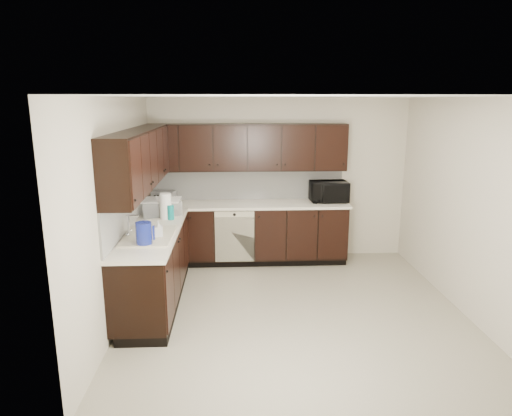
{
  "coord_description": "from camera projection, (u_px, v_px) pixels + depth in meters",
  "views": [
    {
      "loc": [
        -0.69,
        -5.05,
        2.47
      ],
      "look_at": [
        -0.42,
        0.6,
        1.12
      ],
      "focal_mm": 32.0,
      "sensor_mm": 36.0,
      "label": 1
    }
  ],
  "objects": [
    {
      "name": "dishwasher",
      "position": [
        235.0,
        233.0,
        6.72
      ],
      "size": [
        0.58,
        0.04,
        0.78
      ],
      "color": "beige",
      "rests_on": "lower_cabinets"
    },
    {
      "name": "wall_left",
      "position": [
        119.0,
        211.0,
        5.13
      ],
      "size": [
        0.02,
        4.0,
        2.5
      ],
      "primitive_type": "cube",
      "color": "beige",
      "rests_on": "floor"
    },
    {
      "name": "soap_bottle_b",
      "position": [
        156.0,
        205.0,
        6.21
      ],
      "size": [
        0.12,
        0.12,
        0.26
      ],
      "primitive_type": "imported",
      "rotation": [
        0.0,
        0.0,
        -0.31
      ],
      "color": "gray",
      "rests_on": "countertop"
    },
    {
      "name": "sink",
      "position": [
        149.0,
        242.0,
        5.22
      ],
      "size": [
        0.54,
        0.82,
        0.42
      ],
      "color": "beige",
      "rests_on": "countertop"
    },
    {
      "name": "wall_back",
      "position": [
        279.0,
        179.0,
        7.16
      ],
      "size": [
        4.0,
        0.02,
        2.5
      ],
      "primitive_type": "cube",
      "color": "beige",
      "rests_on": "floor"
    },
    {
      "name": "lower_cabinets",
      "position": [
        213.0,
        249.0,
        6.45
      ],
      "size": [
        3.0,
        2.8,
        0.9
      ],
      "color": "black",
      "rests_on": "floor"
    },
    {
      "name": "ceiling",
      "position": [
        298.0,
        97.0,
        4.93
      ],
      "size": [
        4.0,
        4.0,
        0.0
      ],
      "primitive_type": "plane",
      "rotation": [
        3.14,
        0.0,
        0.0
      ],
      "color": "white",
      "rests_on": "wall_back"
    },
    {
      "name": "upper_cabinets",
      "position": [
        204.0,
        152.0,
        6.22
      ],
      "size": [
        3.0,
        2.8,
        0.7
      ],
      "color": "black",
      "rests_on": "wall_back"
    },
    {
      "name": "wall_right",
      "position": [
        466.0,
        207.0,
        5.31
      ],
      "size": [
        0.02,
        4.0,
        2.5
      ],
      "primitive_type": "cube",
      "color": "beige",
      "rests_on": "floor"
    },
    {
      "name": "floor",
      "position": [
        293.0,
        309.0,
        5.51
      ],
      "size": [
        4.0,
        4.0,
        0.0
      ],
      "primitive_type": "plane",
      "color": "#9E9883",
      "rests_on": "ground"
    },
    {
      "name": "wall_front",
      "position": [
        332.0,
        273.0,
        3.28
      ],
      "size": [
        4.0,
        0.02,
        2.5
      ],
      "primitive_type": "cube",
      "color": "beige",
      "rests_on": "floor"
    },
    {
      "name": "backsplash",
      "position": [
        198.0,
        193.0,
        6.46
      ],
      "size": [
        3.0,
        2.8,
        0.48
      ],
      "color": "silver",
      "rests_on": "countertop"
    },
    {
      "name": "teal_tumbler",
      "position": [
        171.0,
        212.0,
        5.94
      ],
      "size": [
        0.1,
        0.1,
        0.19
      ],
      "primitive_type": "cylinder",
      "rotation": [
        0.0,
        0.0,
        0.15
      ],
      "color": "#0B8080",
      "rests_on": "countertop"
    },
    {
      "name": "microwave",
      "position": [
        329.0,
        192.0,
        6.99
      ],
      "size": [
        0.58,
        0.4,
        0.31
      ],
      "primitive_type": "imported",
      "rotation": [
        0.0,
        0.0,
        0.04
      ],
      "color": "black",
      "rests_on": "countertop"
    },
    {
      "name": "blue_pitcher",
      "position": [
        144.0,
        234.0,
        4.87
      ],
      "size": [
        0.18,
        0.18,
        0.26
      ],
      "primitive_type": "cylinder",
      "rotation": [
        0.0,
        0.0,
        -0.05
      ],
      "color": "#102097",
      "rests_on": "countertop"
    },
    {
      "name": "countertop",
      "position": [
        212.0,
        214.0,
        6.33
      ],
      "size": [
        3.03,
        2.83,
        0.04
      ],
      "color": "silver",
      "rests_on": "lower_cabinets"
    },
    {
      "name": "toaster_oven",
      "position": [
        164.0,
        198.0,
        6.81
      ],
      "size": [
        0.36,
        0.29,
        0.2
      ],
      "primitive_type": "cube",
      "rotation": [
        0.0,
        0.0,
        -0.19
      ],
      "color": "silver",
      "rests_on": "countertop"
    },
    {
      "name": "paper_towel_roll",
      "position": [
        166.0,
        206.0,
        5.98
      ],
      "size": [
        0.18,
        0.18,
        0.34
      ],
      "primitive_type": "cylinder",
      "rotation": [
        0.0,
        0.0,
        0.24
      ],
      "color": "white",
      "rests_on": "countertop"
    },
    {
      "name": "storage_bin",
      "position": [
        160.0,
        207.0,
        6.22
      ],
      "size": [
        0.62,
        0.53,
        0.2
      ],
      "primitive_type": "cube",
      "rotation": [
        0.0,
        0.0,
        0.34
      ],
      "color": "white",
      "rests_on": "countertop"
    },
    {
      "name": "soap_bottle_a",
      "position": [
        159.0,
        229.0,
        5.15
      ],
      "size": [
        0.1,
        0.1,
        0.2
      ],
      "primitive_type": "imported",
      "rotation": [
        0.0,
        0.0,
        0.1
      ],
      "color": "gray",
      "rests_on": "countertop"
    }
  ]
}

